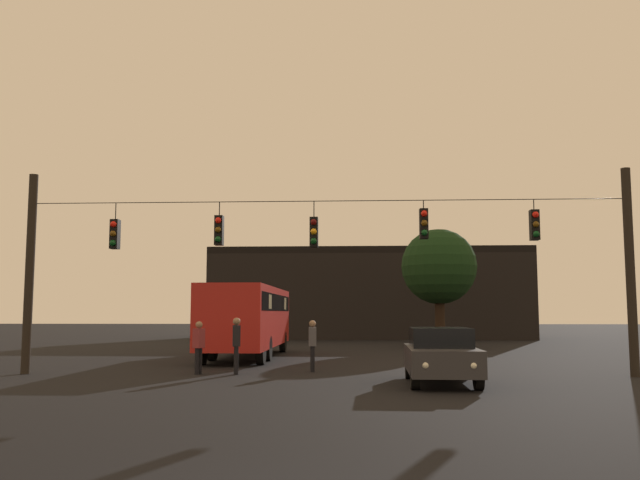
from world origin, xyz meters
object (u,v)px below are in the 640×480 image
at_px(car_near_right, 441,354).
at_px(tree_left_silhouette, 439,267).
at_px(pedestrian_crossing_right, 236,342).
at_px(pedestrian_crossing_left, 199,344).
at_px(pedestrian_crossing_center, 312,343).
at_px(city_bus, 249,314).

bearing_deg(car_near_right, tree_left_silhouette, 83.04).
bearing_deg(pedestrian_crossing_right, car_near_right, -22.14).
height_order(car_near_right, pedestrian_crossing_left, pedestrian_crossing_left).
xyz_separation_m(car_near_right, pedestrian_crossing_center, (-3.74, 3.65, 0.15)).
distance_m(car_near_right, pedestrian_crossing_left, 7.72).
bearing_deg(pedestrian_crossing_center, tree_left_silhouette, 68.75).
bearing_deg(pedestrian_crossing_left, car_near_right, -19.24).
bearing_deg(pedestrian_crossing_right, city_bus, 96.34).
xyz_separation_m(car_near_right, pedestrian_crossing_right, (-6.07, 2.47, 0.22)).
height_order(city_bus, car_near_right, city_bus).
height_order(city_bus, pedestrian_crossing_right, city_bus).
bearing_deg(car_near_right, pedestrian_crossing_right, 157.86).
xyz_separation_m(pedestrian_crossing_center, pedestrian_crossing_right, (-2.33, -1.18, 0.06)).
xyz_separation_m(pedestrian_crossing_right, tree_left_silhouette, (8.43, 16.89, 3.45)).
height_order(pedestrian_crossing_center, tree_left_silhouette, tree_left_silhouette).
bearing_deg(city_bus, pedestrian_crossing_center, -65.08).
relative_size(pedestrian_crossing_center, tree_left_silhouette, 0.25).
bearing_deg(pedestrian_crossing_center, car_near_right, -44.24).
relative_size(pedestrian_crossing_left, tree_left_silhouette, 0.25).
relative_size(pedestrian_crossing_left, pedestrian_crossing_center, 0.99).
height_order(pedestrian_crossing_left, tree_left_silhouette, tree_left_silhouette).
relative_size(car_near_right, pedestrian_crossing_center, 2.61).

